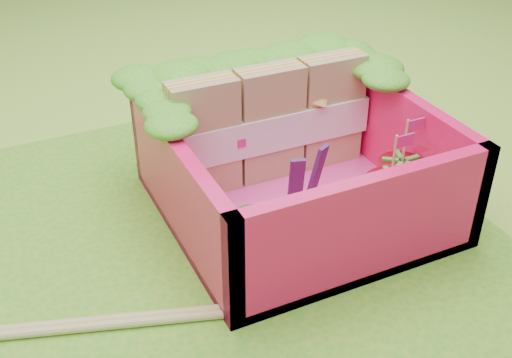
{
  "coord_description": "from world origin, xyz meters",
  "views": [
    {
      "loc": [
        -0.91,
        -2.41,
        1.97
      ],
      "look_at": [
        0.23,
        -0.03,
        0.28
      ],
      "focal_mm": 45.0,
      "sensor_mm": 36.0,
      "label": 1
    }
  ],
  "objects": [
    {
      "name": "carrot_sticks",
      "position": [
        0.2,
        -0.36,
        0.21
      ],
      "size": [
        0.15,
        0.11,
        0.27
      ],
      "color": "#DB4E12",
      "rests_on": "bento_floor"
    },
    {
      "name": "sandwich_stack",
      "position": [
        0.46,
        0.28,
        0.39
      ],
      "size": [
        1.13,
        0.18,
        0.62
      ],
      "color": "tan",
      "rests_on": "bento_floor"
    },
    {
      "name": "strawberry_left",
      "position": [
        0.77,
        -0.38,
        0.21
      ],
      "size": [
        0.25,
        0.25,
        0.49
      ],
      "color": "red",
      "rests_on": "bento_floor"
    },
    {
      "name": "placemat",
      "position": [
        0.0,
        0.0,
        0.01
      ],
      "size": [
        2.6,
        2.6,
        0.03
      ],
      "primitive_type": "cube",
      "color": "#53A825",
      "rests_on": "ground"
    },
    {
      "name": "broccoli",
      "position": [
        0.02,
        -0.36,
        0.26
      ],
      "size": [
        0.31,
        0.31,
        0.26
      ],
      "color": "#65A34F",
      "rests_on": "bento_floor"
    },
    {
      "name": "ground",
      "position": [
        0.0,
        0.0,
        0.0
      ],
      "size": [
        14.0,
        14.0,
        0.0
      ],
      "primitive_type": "plane",
      "color": "#91CE3A",
      "rests_on": "ground"
    },
    {
      "name": "strawberry_right",
      "position": [
        0.92,
        -0.26,
        0.21
      ],
      "size": [
        0.24,
        0.24,
        0.48
      ],
      "color": "red",
      "rests_on": "bento_floor"
    },
    {
      "name": "bento_box",
      "position": [
        0.45,
        -0.03,
        0.31
      ],
      "size": [
        1.3,
        1.3,
        0.55
      ],
      "color": "#FB155B",
      "rests_on": "placemat"
    },
    {
      "name": "bento_floor",
      "position": [
        0.45,
        -0.03,
        0.06
      ],
      "size": [
        1.3,
        1.3,
        0.05
      ],
      "primitive_type": "cube",
      "color": "#FF41AB",
      "rests_on": "placemat"
    },
    {
      "name": "snap_peas",
      "position": [
        0.79,
        -0.22,
        0.11
      ],
      "size": [
        0.61,
        0.5,
        0.05
      ],
      "color": "green",
      "rests_on": "bento_floor"
    },
    {
      "name": "lettuce_ruffle",
      "position": [
        0.45,
        0.47,
        0.64
      ],
      "size": [
        1.43,
        0.83,
        0.11
      ],
      "color": "#2C8217",
      "rests_on": "bento_box"
    },
    {
      "name": "purple_wedges",
      "position": [
        0.44,
        -0.15,
        0.27
      ],
      "size": [
        0.21,
        0.1,
        0.38
      ],
      "color": "#401958",
      "rests_on": "bento_floor"
    }
  ]
}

